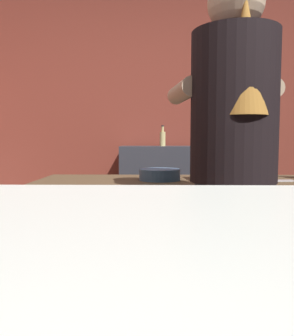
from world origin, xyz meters
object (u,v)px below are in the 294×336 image
bottle_hot_sauce (163,138)px  bartender (233,165)px  bottle_vinegar (203,139)px  chefs_knife (270,181)px  mixing_bowl (160,175)px

bottle_hot_sauce → bartender: bearing=-82.3°
bottle_vinegar → chefs_knife: bearing=-83.4°
mixing_bowl → bottle_vinegar: 1.38m
bottle_hot_sauce → mixing_bowl: bearing=-92.1°
mixing_bowl → bartender: bearing=-58.2°
bottle_vinegar → bottle_hot_sauce: 0.36m
bottle_hot_sauce → chefs_knife: bearing=-68.9°
mixing_bowl → bottle_vinegar: (0.41, 1.31, 0.19)m
bottle_vinegar → bottle_hot_sauce: bottle_hot_sauce is taller
mixing_bowl → bottle_hot_sauce: bearing=87.9°
bartender → chefs_knife: 0.50m
bartender → chefs_knife: bartender is taller
bottle_vinegar → bottle_hot_sauce: size_ratio=0.94×
bartender → mixing_bowl: bearing=24.2°
chefs_knife → bottle_hot_sauce: bottle_hot_sauce is taller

